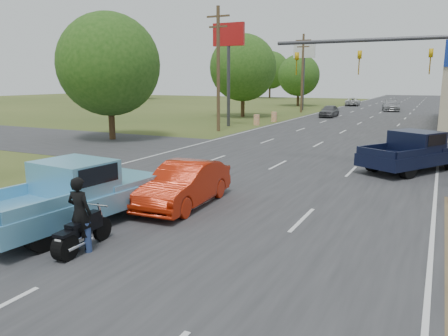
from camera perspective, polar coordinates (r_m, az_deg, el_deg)
The scene contains 22 objects.
main_road at distance 45.23m, azimuth 17.28°, elevation 5.59°, with size 15.00×180.00×0.02m, color #2D2D30.
cross_road at distance 23.94m, azimuth 8.65°, elevation 1.19°, with size 120.00×10.00×0.02m, color #2D2D30.
utility_pole_5 at distance 36.49m, azimuth -0.76°, elevation 13.17°, with size 2.00×0.28×10.00m.
utility_pole_6 at distance 58.87m, azimuth 10.20°, elevation 12.33°, with size 2.00×0.28×10.00m.
tree_0 at distance 32.34m, azimuth -14.81°, elevation 12.93°, with size 7.14×7.14×8.84m.
tree_1 at distance 50.86m, azimuth 2.50°, elevation 12.95°, with size 7.56×7.56×9.36m.
tree_2 at distance 73.63m, azimuth 9.74°, elevation 11.85°, with size 6.72×6.72×8.32m.
tree_4 at distance 100.90m, azimuth -11.94°, elevation 12.67°, with size 9.24×9.24×11.44m.
tree_6 at distance 106.19m, azimuth 6.05°, elevation 12.60°, with size 8.82×8.82×10.92m.
barrel_2 at distance 41.68m, azimuth 4.28°, elevation 6.29°, with size 0.56×0.56×1.00m, color orange.
barrel_3 at distance 45.30m, azimuth 6.55°, elevation 6.66°, with size 0.56×0.56×1.00m, color orange.
pole_sign_left_near at distance 40.61m, azimuth 0.60°, elevation 15.61°, with size 3.00×0.35×9.20m.
pole_sign_left_far at distance 63.05m, azimuth 10.42°, elevation 13.94°, with size 3.00×0.35×9.20m.
signal_mast at distance 21.52m, azimuth 23.45°, elevation 12.09°, with size 9.12×0.40×7.00m.
red_convertible at distance 14.79m, azimuth -5.21°, elevation -2.19°, with size 1.56×4.48×1.48m, color #B01F08.
motorcycle at distance 11.46m, azimuth -18.31°, elevation -8.25°, with size 0.63×2.06×1.05m.
rider at distance 11.36m, azimuth -18.30°, elevation -6.06°, with size 0.66×0.43×1.82m, color black.
blue_pickup at distance 13.51m, azimuth -18.72°, elevation -3.05°, with size 2.81×6.00×1.93m.
navy_pickup at distance 22.37m, azimuth 23.77°, elevation 2.07°, with size 4.78×5.98×1.88m.
distant_car_grey at distance 51.98m, azimuth 13.59°, elevation 7.24°, with size 1.65×4.11×1.40m, color #57575C.
distant_car_silver at distance 64.90m, azimuth 20.97°, elevation 7.64°, with size 2.15×5.29×1.53m, color #9A9A9E.
distant_car_white at distance 76.22m, azimuth 16.47°, elevation 8.29°, with size 2.15×4.66×1.30m, color silver.
Camera 1 is at (7.12, -4.47, 4.21)m, focal length 35.00 mm.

